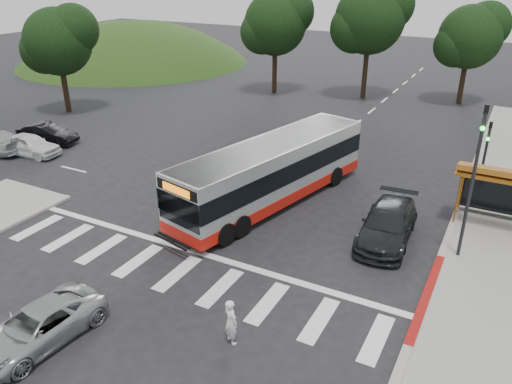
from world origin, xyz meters
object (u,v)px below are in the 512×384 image
Objects in this scene: transit_bus at (272,173)px; dark_sedan at (388,224)px; pedestrian at (231,322)px; silver_suv_south at (38,326)px.

dark_sedan is at bearing 3.71° from transit_bus.
pedestrian is (3.49, -9.94, -0.77)m from transit_bus.
transit_bus is 2.37× the size of dark_sedan.
pedestrian is at bearing -110.46° from dark_sedan.
pedestrian reaches higher than dark_sedan.
pedestrian is 0.31× the size of dark_sedan.
silver_suv_south is (-1.98, -12.84, -0.97)m from transit_bus.
pedestrian is at bearing -57.45° from transit_bus.
dark_sedan is (2.70, 8.90, -0.06)m from pedestrian.
silver_suv_south is (-8.17, -11.81, -0.13)m from dark_sedan.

